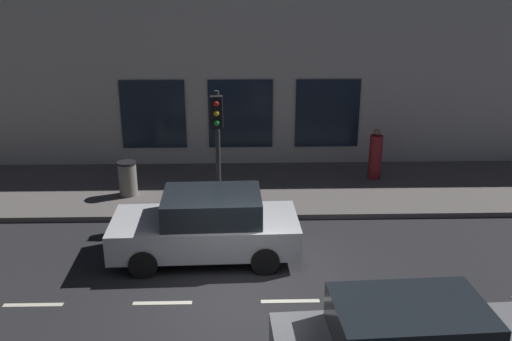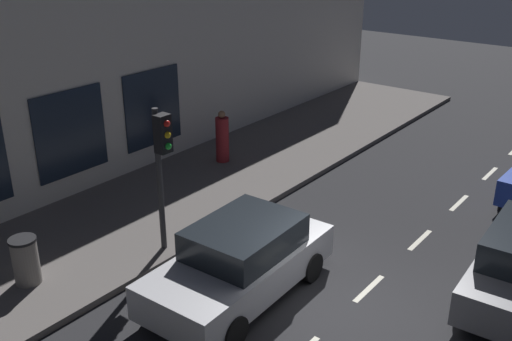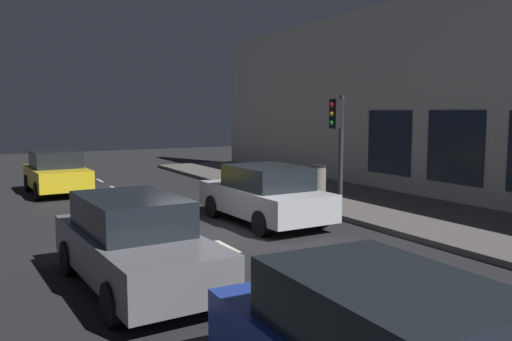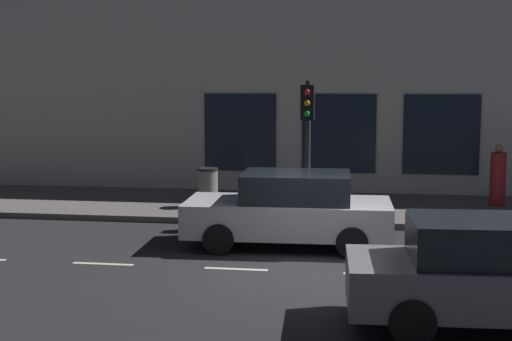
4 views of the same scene
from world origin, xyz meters
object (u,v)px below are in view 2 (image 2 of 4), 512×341
object	(u,v)px
traffic_light	(162,154)
parked_car_0	(241,261)
trash_bin	(26,261)
pedestrian_0	(222,138)

from	to	relation	value
traffic_light	parked_car_0	world-z (taller)	traffic_light
traffic_light	trash_bin	world-z (taller)	traffic_light
parked_car_0	pedestrian_0	size ratio (longest dim) A/B	2.66
parked_car_0	pedestrian_0	distance (m)	7.06
parked_car_0	trash_bin	xyz separation A→B (m)	(3.62, 2.56, -0.13)
trash_bin	parked_car_0	bearing A→B (deg)	-144.77
pedestrian_0	parked_car_0	bearing A→B (deg)	102.50
pedestrian_0	trash_bin	bearing A→B (deg)	68.04
traffic_light	parked_car_0	bearing A→B (deg)	175.65
traffic_light	pedestrian_0	bearing A→B (deg)	-62.20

